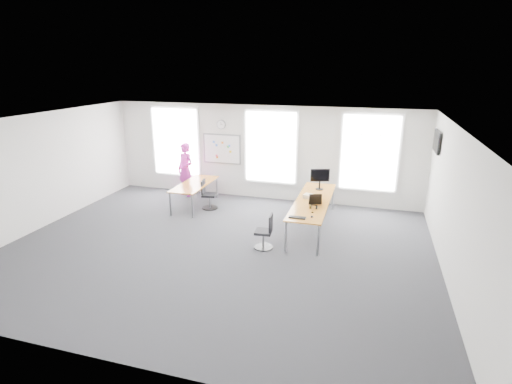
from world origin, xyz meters
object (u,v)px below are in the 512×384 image
(headphones, at_px, (313,207))
(chair_right, at_px, (266,233))
(desk_left, at_px, (195,185))
(person, at_px, (186,170))
(chair_left, at_px, (208,196))
(keyboard, at_px, (297,218))
(monitor, at_px, (320,177))
(desk_right, at_px, (313,202))

(headphones, bearing_deg, chair_right, -145.12)
(desk_left, distance_m, person, 1.20)
(desk_left, relative_size, person, 1.14)
(chair_right, xyz_separation_m, chair_left, (-2.40, 2.18, 0.02))
(desk_left, xyz_separation_m, person, (-0.74, 0.92, 0.21))
(keyboard, bearing_deg, headphones, 70.50)
(chair_left, distance_m, keyboard, 3.76)
(headphones, xyz_separation_m, monitor, (-0.08, 1.64, 0.31))
(desk_right, distance_m, chair_right, 1.79)
(person, distance_m, headphones, 5.12)
(chair_right, height_order, monitor, monitor)
(desk_right, relative_size, headphones, 17.44)
(person, bearing_deg, desk_left, -28.06)
(desk_left, distance_m, chair_left, 0.53)
(desk_right, distance_m, keyboard, 1.39)
(desk_right, xyz_separation_m, keyboard, (-0.16, -1.38, 0.06))
(headphones, bearing_deg, desk_left, 154.32)
(chair_left, bearing_deg, person, 42.17)
(chair_left, relative_size, headphones, 4.74)
(person, bearing_deg, monitor, 14.74)
(chair_right, bearing_deg, person, -135.98)
(desk_left, bearing_deg, chair_right, -38.22)
(person, xyz_separation_m, monitor, (4.49, -0.67, 0.27))
(chair_left, bearing_deg, desk_right, -109.87)
(desk_left, bearing_deg, headphones, -19.97)
(desk_left, bearing_deg, desk_right, -11.09)
(desk_left, bearing_deg, monitor, 3.79)
(desk_right, distance_m, headphones, 0.68)
(desk_left, bearing_deg, keyboard, -30.61)
(desk_right, distance_m, person, 4.76)
(desk_right, relative_size, chair_left, 3.68)
(chair_right, bearing_deg, desk_left, -132.77)
(chair_right, bearing_deg, monitor, 155.32)
(chair_right, distance_m, headphones, 1.38)
(desk_left, relative_size, keyboard, 5.07)
(chair_right, relative_size, headphones, 4.54)
(desk_right, distance_m, monitor, 1.06)
(monitor, bearing_deg, chair_left, 167.01)
(desk_left, height_order, chair_left, chair_left)
(person, height_order, keyboard, person)
(chair_right, relative_size, monitor, 1.41)
(desk_right, relative_size, person, 1.85)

